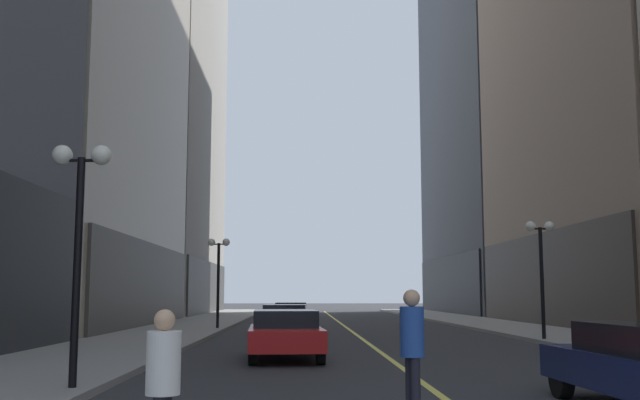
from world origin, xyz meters
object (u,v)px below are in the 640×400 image
(car_yellow, at_px, (291,314))
(street_lamp_left_far, at_px, (219,263))
(pedestrian_in_white_shirt, at_px, (163,379))
(car_red, at_px, (285,332))
(street_lamp_right_mid, at_px, (541,253))
(pedestrian_in_blue_hoodie, at_px, (412,343))
(street_lamp_left_near, at_px, (80,210))
(car_white, at_px, (285,319))

(car_yellow, relative_size, street_lamp_left_far, 1.05)
(pedestrian_in_white_shirt, bearing_deg, street_lamp_left_far, 95.26)
(car_red, distance_m, street_lamp_right_mid, 11.62)
(pedestrian_in_blue_hoodie, xyz_separation_m, street_lamp_left_near, (-5.52, 2.73, 2.19))
(car_white, distance_m, street_lamp_right_mid, 10.62)
(car_yellow, bearing_deg, street_lamp_right_mid, -51.50)
(car_red, bearing_deg, car_white, 91.17)
(car_white, height_order, street_lamp_left_far, street_lamp_left_far)
(car_red, distance_m, street_lamp_left_far, 16.03)
(car_yellow, distance_m, street_lamp_left_far, 5.16)
(car_white, xyz_separation_m, street_lamp_left_near, (-3.33, -17.77, 2.54))
(car_red, bearing_deg, street_lamp_left_near, -116.40)
(pedestrian_in_blue_hoodie, distance_m, street_lamp_right_mid, 18.09)
(car_red, height_order, car_yellow, same)
(pedestrian_in_white_shirt, distance_m, street_lamp_left_near, 6.74)
(pedestrian_in_blue_hoodie, bearing_deg, street_lamp_left_far, 102.32)
(pedestrian_in_blue_hoodie, bearing_deg, street_lamp_right_mid, 66.11)
(car_white, bearing_deg, pedestrian_in_blue_hoodie, -83.88)
(pedestrian_in_blue_hoodie, relative_size, pedestrian_in_white_shirt, 1.13)
(car_red, relative_size, car_yellow, 0.99)
(street_lamp_left_near, height_order, street_lamp_right_mid, same)
(car_red, height_order, pedestrian_in_blue_hoodie, pedestrian_in_blue_hoodie)
(car_red, distance_m, car_yellow, 18.27)
(car_white, bearing_deg, pedestrian_in_white_shirt, -91.75)
(car_yellow, distance_m, pedestrian_in_blue_hoodie, 28.22)
(car_white, xyz_separation_m, car_yellow, (0.15, 7.64, -0.00))
(pedestrian_in_blue_hoodie, height_order, pedestrian_in_white_shirt, pedestrian_in_blue_hoodie)
(car_red, relative_size, pedestrian_in_white_shirt, 2.85)
(car_yellow, bearing_deg, pedestrian_in_white_shirt, -91.59)
(street_lamp_left_near, bearing_deg, street_lamp_right_mid, 46.93)
(street_lamp_left_near, bearing_deg, car_red, 63.60)
(street_lamp_left_far, bearing_deg, pedestrian_in_white_shirt, -84.74)
(car_red, height_order, car_white, same)
(car_red, xyz_separation_m, street_lamp_left_far, (-3.54, 15.42, 2.54))
(car_red, distance_m, pedestrian_in_white_shirt, 12.95)
(pedestrian_in_white_shirt, distance_m, street_lamp_left_far, 28.55)
(car_yellow, height_order, street_lamp_left_far, street_lamp_left_far)
(car_yellow, relative_size, street_lamp_left_near, 1.05)
(car_white, xyz_separation_m, pedestrian_in_white_shirt, (-0.72, -23.54, 0.21))
(street_lamp_left_near, bearing_deg, pedestrian_in_blue_hoodie, -26.30)
(car_white, height_order, pedestrian_in_white_shirt, pedestrian_in_white_shirt)
(pedestrian_in_white_shirt, bearing_deg, car_yellow, 88.41)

